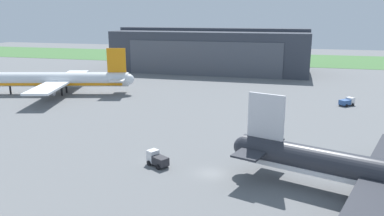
% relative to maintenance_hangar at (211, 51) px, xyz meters
% --- Properties ---
extents(ground_plane, '(440.00, 440.00, 0.00)m').
position_rel_maintenance_hangar_xyz_m(ground_plane, '(22.54, -104.42, -8.37)').
color(ground_plane, slate).
extents(grass_field_strip, '(440.00, 56.00, 0.08)m').
position_rel_maintenance_hangar_xyz_m(grass_field_strip, '(22.54, 48.36, -8.33)').
color(grass_field_strip, '#44713C').
rests_on(grass_field_strip, ground_plane).
extents(maintenance_hangar, '(78.40, 30.35, 17.65)m').
position_rel_maintenance_hangar_xyz_m(maintenance_hangar, '(0.00, 0.00, 0.00)').
color(maintenance_hangar, '#383D47').
rests_on(maintenance_hangar, ground_plane).
extents(airliner_far_left, '(44.34, 39.91, 13.68)m').
position_rel_maintenance_hangar_xyz_m(airliner_far_left, '(-33.87, -59.16, -4.06)').
color(airliner_far_left, silver).
rests_on(airliner_far_left, ground_plane).
extents(stair_truck, '(4.27, 4.31, 2.02)m').
position_rel_maintenance_hangar_xyz_m(stair_truck, '(47.64, -52.35, -7.34)').
color(stair_truck, silver).
rests_on(stair_truck, ground_plane).
extents(baggage_tug, '(4.13, 3.42, 2.33)m').
position_rel_maintenance_hangar_xyz_m(baggage_tug, '(13.50, -103.60, -7.23)').
color(baggage_tug, silver).
rests_on(baggage_tug, ground_plane).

